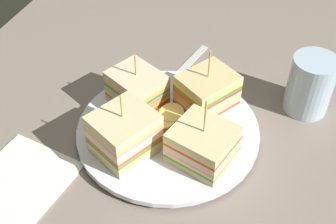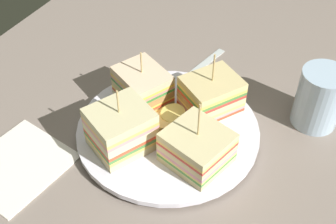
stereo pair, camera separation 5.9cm
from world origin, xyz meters
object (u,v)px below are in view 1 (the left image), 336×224
object	(u,v)px
sandwich_wedge_3	(137,89)
sandwich_wedge_0	(125,134)
sandwich_wedge_1	(203,144)
chip_pile	(164,118)
sandwich_wedge_2	(207,93)
plate	(168,131)
napkin	(19,181)
spoon	(169,82)
drinking_glass	(309,88)

from	to	relation	value
sandwich_wedge_3	sandwich_wedge_0	bearing A→B (deg)	-51.14
sandwich_wedge_1	chip_pile	xyz separation A→B (cm)	(4.07, 6.73, -1.40)
sandwich_wedge_2	sandwich_wedge_3	distance (cm)	9.94
sandwich_wedge_1	plate	bearing A→B (deg)	-14.60
sandwich_wedge_3	napkin	distance (cm)	20.15
plate	sandwich_wedge_2	size ratio (longest dim) A/B	2.52
chip_pile	spoon	bearing A→B (deg)	15.16
sandwich_wedge_0	drinking_glass	distance (cm)	27.73
sandwich_wedge_1	drinking_glass	xyz separation A→B (cm)	(15.72, -11.44, -0.07)
sandwich_wedge_2	spoon	bearing A→B (deg)	-91.39
sandwich_wedge_1	napkin	bearing A→B (deg)	42.90
plate	drinking_glass	xyz separation A→B (cm)	(12.26, -17.32, 2.90)
chip_pile	sandwich_wedge_3	bearing A→B (deg)	60.71
chip_pile	plate	bearing A→B (deg)	-125.57
plate	sandwich_wedge_3	xyz separation A→B (cm)	(3.44, 5.89, 3.15)
sandwich_wedge_2	plate	bearing A→B (deg)	-0.94
sandwich_wedge_3	drinking_glass	size ratio (longest dim) A/B	1.07
sandwich_wedge_0	sandwich_wedge_2	bearing A→B (deg)	-6.97
sandwich_wedge_1	napkin	distance (cm)	23.74
chip_pile	drinking_glass	size ratio (longest dim) A/B	0.82
spoon	sandwich_wedge_2	bearing A→B (deg)	68.24
sandwich_wedge_3	spoon	distance (cm)	8.42
plate	chip_pile	distance (cm)	1.88
sandwich_wedge_0	sandwich_wedge_2	distance (cm)	13.65
sandwich_wedge_2	spoon	world-z (taller)	sandwich_wedge_2
chip_pile	spoon	world-z (taller)	chip_pile
sandwich_wedge_3	plate	bearing A→B (deg)	-4.00
sandwich_wedge_0	napkin	distance (cm)	14.65
plate	sandwich_wedge_3	size ratio (longest dim) A/B	2.69
drinking_glass	chip_pile	bearing A→B (deg)	122.67
napkin	plate	bearing A→B (deg)	-46.76
plate	sandwich_wedge_2	distance (cm)	7.65
spoon	napkin	world-z (taller)	spoon
sandwich_wedge_2	sandwich_wedge_1	bearing A→B (deg)	45.62
sandwich_wedge_1	drinking_glass	world-z (taller)	sandwich_wedge_1
sandwich_wedge_2	sandwich_wedge_0	bearing A→B (deg)	-1.37
chip_pile	sandwich_wedge_0	bearing A→B (deg)	154.14
sandwich_wedge_3	napkin	world-z (taller)	sandwich_wedge_3
chip_pile	napkin	xyz separation A→B (cm)	(-14.73, 14.17, -2.21)
chip_pile	drinking_glass	world-z (taller)	drinking_glass
sandwich_wedge_0	chip_pile	distance (cm)	7.22
napkin	sandwich_wedge_3	bearing A→B (deg)	-27.46
sandwich_wedge_0	drinking_glass	size ratio (longest dim) A/B	1.11
plate	chip_pile	xyz separation A→B (cm)	(0.61, 0.85, 1.57)
spoon	drinking_glass	distance (cm)	21.23
sandwich_wedge_2	sandwich_wedge_3	size ratio (longest dim) A/B	1.07
plate	drinking_glass	size ratio (longest dim) A/B	2.88
sandwich_wedge_2	drinking_glass	distance (cm)	15.06
chip_pile	sandwich_wedge_1	bearing A→B (deg)	-121.15
sandwich_wedge_1	sandwich_wedge_3	distance (cm)	13.65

